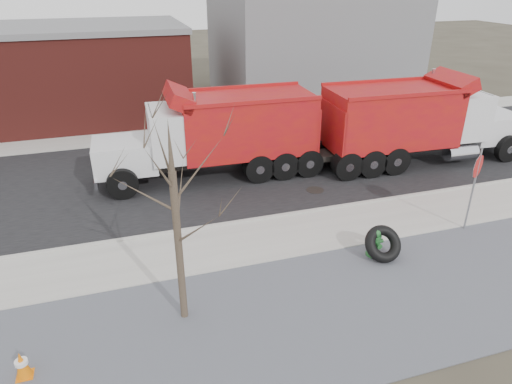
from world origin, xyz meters
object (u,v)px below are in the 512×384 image
object	(u,v)px
dump_truck_red_b	(218,132)
stop_sign	(476,175)
fire_hydrant	(375,243)
dump_truck_red_a	(417,119)
truck_tire	(383,244)

from	to	relation	value
dump_truck_red_b	stop_sign	bearing A→B (deg)	136.37
fire_hydrant	dump_truck_red_a	bearing A→B (deg)	45.55
dump_truck_red_a	dump_truck_red_b	bearing A→B (deg)	175.41
truck_tire	stop_sign	world-z (taller)	stop_sign
fire_hydrant	truck_tire	bearing A→B (deg)	-57.95
fire_hydrant	dump_truck_red_b	distance (m)	8.20
dump_truck_red_a	dump_truck_red_b	world-z (taller)	dump_truck_red_a
dump_truck_red_b	fire_hydrant	bearing A→B (deg)	114.39
stop_sign	truck_tire	bearing A→B (deg)	-176.59
truck_tire	stop_sign	xyz separation A→B (m)	(3.63, 0.69, 1.48)
truck_tire	dump_truck_red_a	distance (m)	8.71
truck_tire	dump_truck_red_a	size ratio (longest dim) A/B	0.12
fire_hydrant	dump_truck_red_a	distance (m)	8.67
fire_hydrant	dump_truck_red_a	size ratio (longest dim) A/B	0.10
truck_tire	stop_sign	distance (m)	3.98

